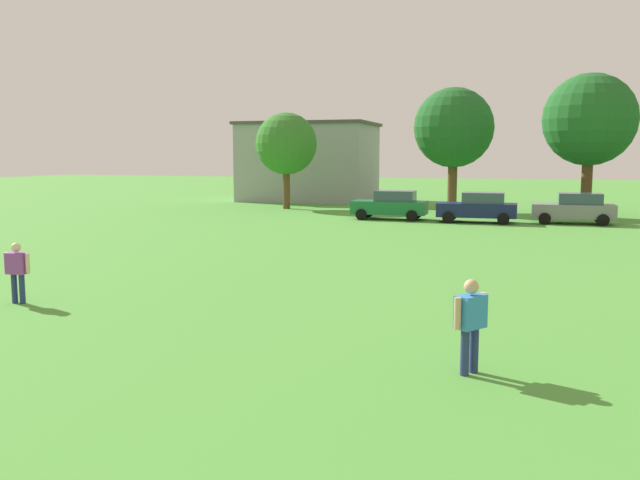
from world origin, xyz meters
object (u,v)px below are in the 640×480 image
object	(u,v)px
parked_car_green_0	(391,205)
parked_car_navy_1	(478,207)
parked_car_gray_2	(575,208)
tree_far_left	(286,144)
adult_bystander	(470,318)
tree_center_left	(590,120)
bystander_near_trees	(17,267)
tree_left	(454,128)

from	to	relation	value
parked_car_green_0	parked_car_navy_1	distance (m)	5.02
parked_car_gray_2	tree_far_left	distance (m)	19.65
adult_bystander	parked_car_gray_2	distance (m)	27.88
parked_car_gray_2	tree_center_left	bearing A→B (deg)	-101.15
bystander_near_trees	tree_left	world-z (taller)	tree_left
bystander_near_trees	tree_center_left	distance (m)	34.37
adult_bystander	parked_car_gray_2	xyz separation A→B (m)	(3.52, 27.65, -0.12)
parked_car_green_0	parked_car_navy_1	world-z (taller)	same
adult_bystander	bystander_near_trees	distance (m)	11.60
bystander_near_trees	parked_car_gray_2	xyz separation A→B (m)	(14.86, 25.25, -0.06)
bystander_near_trees	parked_car_gray_2	bearing A→B (deg)	-122.88
parked_car_gray_2	tree_far_left	size ratio (longest dim) A/B	0.65
tree_far_left	tree_center_left	xyz separation A→B (m)	(19.50, -0.54, 1.32)
adult_bystander	bystander_near_trees	bearing A→B (deg)	113.37
bystander_near_trees	parked_car_green_0	bearing A→B (deg)	-103.32
adult_bystander	parked_car_green_0	size ratio (longest dim) A/B	0.38
parked_car_gray_2	tree_left	xyz separation A→B (m)	(-7.21, 6.22, 4.62)
tree_far_left	adult_bystander	bearing A→B (deg)	-65.58
parked_car_green_0	tree_center_left	size ratio (longest dim) A/B	0.50
tree_far_left	tree_center_left	distance (m)	19.55
parked_car_navy_1	tree_far_left	xyz separation A→B (m)	(-13.48, 6.21, 3.63)
parked_car_navy_1	tree_left	xyz separation A→B (m)	(-2.15, 7.01, 4.62)
parked_car_gray_2	bystander_near_trees	bearing A→B (deg)	59.51
parked_car_navy_1	parked_car_gray_2	distance (m)	5.12
bystander_near_trees	parked_car_navy_1	xyz separation A→B (m)	(9.80, 24.45, -0.06)
parked_car_green_0	parked_car_navy_1	size ratio (longest dim) A/B	1.00
bystander_near_trees	parked_car_green_0	distance (m)	25.35
tree_far_left	tree_center_left	size ratio (longest dim) A/B	0.77
adult_bystander	tree_far_left	bearing A→B (deg)	59.77
parked_car_gray_2	tree_center_left	distance (m)	7.01
parked_car_green_0	tree_far_left	world-z (taller)	tree_far_left
bystander_near_trees	parked_car_green_0	world-z (taller)	parked_car_green_0
parked_car_navy_1	parked_car_gray_2	xyz separation A→B (m)	(5.06, 0.79, 0.00)
tree_far_left	bystander_near_trees	bearing A→B (deg)	-83.17
parked_car_navy_1	tree_far_left	bearing A→B (deg)	-24.74
parked_car_navy_1	tree_left	bearing A→B (deg)	-72.95
parked_car_navy_1	tree_center_left	xyz separation A→B (m)	(6.02, 5.67, 4.95)
tree_center_left	parked_car_green_0	bearing A→B (deg)	-154.61
parked_car_green_0	parked_car_gray_2	size ratio (longest dim) A/B	1.00
adult_bystander	tree_left	world-z (taller)	tree_left
bystander_near_trees	tree_far_left	size ratio (longest dim) A/B	0.23
parked_car_green_0	adult_bystander	bearing A→B (deg)	103.47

